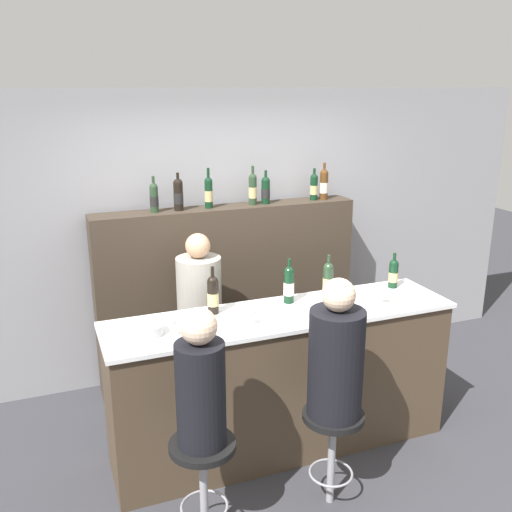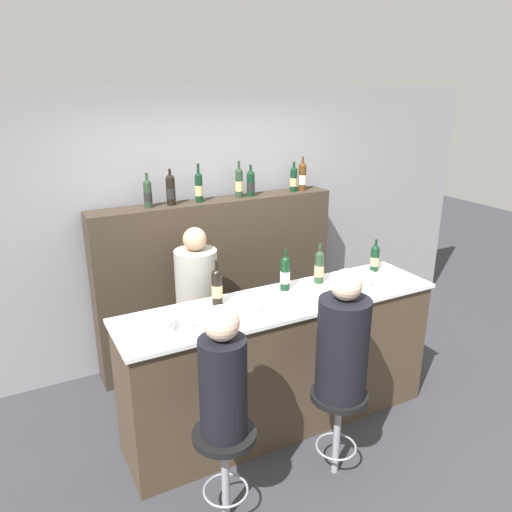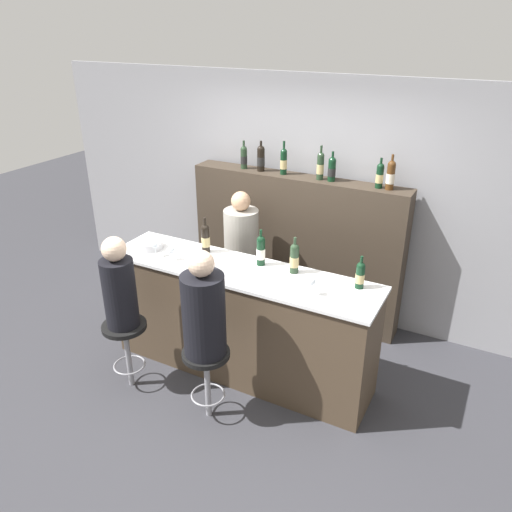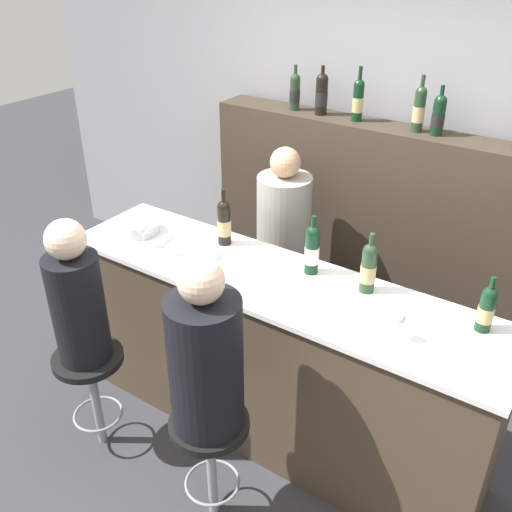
{
  "view_description": "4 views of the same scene",
  "coord_description": "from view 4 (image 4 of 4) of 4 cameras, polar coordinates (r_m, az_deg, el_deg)",
  "views": [
    {
      "loc": [
        -1.52,
        -3.12,
        2.62
      ],
      "look_at": [
        -0.19,
        0.33,
        1.51
      ],
      "focal_mm": 40.0,
      "sensor_mm": 36.0,
      "label": 1
    },
    {
      "loc": [
        -1.78,
        -2.65,
        2.63
      ],
      "look_at": [
        -0.22,
        0.3,
        1.47
      ],
      "focal_mm": 35.0,
      "sensor_mm": 36.0,
      "label": 2
    },
    {
      "loc": [
        1.95,
        -3.08,
        3.06
      ],
      "look_at": [
        0.18,
        0.26,
        1.26
      ],
      "focal_mm": 35.0,
      "sensor_mm": 36.0,
      "label": 3
    },
    {
      "loc": [
        1.35,
        -1.88,
        2.69
      ],
      "look_at": [
        -0.1,
        0.25,
        1.21
      ],
      "focal_mm": 40.0,
      "sensor_mm": 36.0,
      "label": 4
    }
  ],
  "objects": [
    {
      "name": "wine_bottle_backbar_1",
      "position": [
        3.94,
        6.58,
        15.82
      ],
      "size": [
        0.08,
        0.08,
        0.32
      ],
      "color": "black",
      "rests_on": "back_bar_cabinet"
    },
    {
      "name": "wine_bottle_backbar_2",
      "position": [
        3.83,
        10.17,
        15.15
      ],
      "size": [
        0.07,
        0.07,
        0.34
      ],
      "color": "black",
      "rests_on": "back_bar_cabinet"
    },
    {
      "name": "wine_bottle_counter_1",
      "position": [
        3.01,
        5.63,
        0.68
      ],
      "size": [
        0.08,
        0.08,
        0.33
      ],
      "color": "black",
      "rests_on": "bar_counter"
    },
    {
      "name": "bar_counter",
      "position": [
        3.33,
        1.76,
        -10.22
      ],
      "size": [
        2.52,
        0.62,
        1.08
      ],
      "color": "#473828",
      "rests_on": "ground_plane"
    },
    {
      "name": "bar_stool_left",
      "position": [
        3.4,
        -16.18,
        -11.32
      ],
      "size": [
        0.39,
        0.39,
        0.66
      ],
      "color": "gray",
      "rests_on": "ground_plane"
    },
    {
      "name": "bar_stool_right",
      "position": [
        2.93,
        -4.61,
        -17.95
      ],
      "size": [
        0.39,
        0.39,
        0.66
      ],
      "color": "gray",
      "rests_on": "ground_plane"
    },
    {
      "name": "wall_back",
      "position": [
        4.1,
        13.05,
        9.27
      ],
      "size": [
        6.4,
        0.05,
        2.6
      ],
      "color": "gray",
      "rests_on": "ground_plane"
    },
    {
      "name": "guest_seated_left",
      "position": [
        3.09,
        -17.5,
        -4.14
      ],
      "size": [
        0.28,
        0.28,
        0.83
      ],
      "color": "black",
      "rests_on": "bar_stool_left"
    },
    {
      "name": "wine_bottle_backbar_0",
      "position": [
        4.04,
        3.91,
        16.11
      ],
      "size": [
        0.07,
        0.07,
        0.3
      ],
      "color": "#233823",
      "rests_on": "back_bar_cabinet"
    },
    {
      "name": "metal_bowl",
      "position": [
        3.53,
        -11.63,
        2.86
      ],
      "size": [
        0.24,
        0.24,
        0.07
      ],
      "color": "#B7B7BC",
      "rests_on": "bar_counter"
    },
    {
      "name": "wine_glass_0",
      "position": [
        3.33,
        -11.25,
        2.5
      ],
      "size": [
        0.07,
        0.07,
        0.15
      ],
      "color": "silver",
      "rests_on": "bar_counter"
    },
    {
      "name": "wine_bottle_backbar_4",
      "position": [
        3.65,
        17.79,
        13.31
      ],
      "size": [
        0.08,
        0.08,
        0.3
      ],
      "color": "black",
      "rests_on": "back_bar_cabinet"
    },
    {
      "name": "wine_glass_3",
      "position": [
        2.6,
        14.1,
        -6.15
      ],
      "size": [
        0.06,
        0.06,
        0.15
      ],
      "color": "silver",
      "rests_on": "bar_counter"
    },
    {
      "name": "wine_bottle_counter_3",
      "position": [
        2.78,
        22.06,
        -4.88
      ],
      "size": [
        0.07,
        0.07,
        0.28
      ],
      "color": "black",
      "rests_on": "bar_counter"
    },
    {
      "name": "bartender",
      "position": [
        3.93,
        2.68,
        -0.64
      ],
      "size": [
        0.36,
        0.36,
        1.52
      ],
      "color": "gray",
      "rests_on": "ground_plane"
    },
    {
      "name": "wine_glass_1",
      "position": [
        3.22,
        -8.95,
        1.48
      ],
      "size": [
        0.07,
        0.07,
        0.13
      ],
      "color": "silver",
      "rests_on": "bar_counter"
    },
    {
      "name": "wine_bottle_counter_2",
      "position": [
        2.9,
        11.19,
        -1.14
      ],
      "size": [
        0.08,
        0.08,
        0.33
      ],
      "color": "#233823",
      "rests_on": "bar_counter"
    },
    {
      "name": "guest_seated_right",
      "position": [
        2.57,
        -5.08,
        -10.08
      ],
      "size": [
        0.34,
        0.34,
        0.89
      ],
      "color": "black",
      "rests_on": "bar_stool_right"
    },
    {
      "name": "back_bar_cabinet",
      "position": [
        4.1,
        11.06,
        1.92
      ],
      "size": [
        2.35,
        0.28,
        1.61
      ],
      "color": "#382D23",
      "rests_on": "ground_plane"
    },
    {
      "name": "wine_glass_2",
      "position": [
        3.01,
        -3.92,
        -0.21
      ],
      "size": [
        0.06,
        0.06,
        0.14
      ],
      "color": "silver",
      "rests_on": "bar_counter"
    },
    {
      "name": "wine_bottle_backbar_3",
      "position": [
        3.68,
        16.0,
        13.99
      ],
      "size": [
        0.07,
        0.07,
        0.34
      ],
      "color": "#233823",
      "rests_on": "back_bar_cabinet"
    },
    {
      "name": "ground_plane",
      "position": [
        3.54,
        -1.07,
        -19.49
      ],
      "size": [
        16.0,
        16.0,
        0.0
      ],
      "primitive_type": "plane",
      "color": "#333338"
    },
    {
      "name": "wine_bottle_counter_0",
      "position": [
        3.29,
        -3.2,
        3.42
      ],
      "size": [
        0.08,
        0.08,
        0.34
      ],
      "color": "black",
      "rests_on": "bar_counter"
    }
  ]
}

